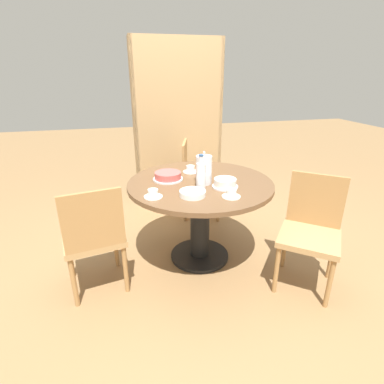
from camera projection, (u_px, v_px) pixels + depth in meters
ground_plane at (200, 256)px, 2.71m from camera, size 14.00×14.00×0.00m
dining_table at (200, 201)px, 2.50m from camera, size 1.18×1.18×0.72m
chair_a at (197, 177)px, 3.35m from camera, size 0.52×0.52×0.85m
chair_b at (94, 236)px, 2.14m from camera, size 0.49×0.49×0.85m
chair_c at (311, 229)px, 2.23m from camera, size 0.59×0.59×0.85m
bookshelf at (178, 125)px, 3.64m from camera, size 1.05×0.28×1.92m
coffee_pot at (204, 169)px, 2.35m from camera, size 0.13×0.13×0.26m
water_bottle at (201, 175)px, 2.25m from camera, size 0.07×0.07×0.27m
cake_main at (168, 176)px, 2.46m from camera, size 0.25×0.25×0.07m
cake_second at (225, 183)px, 2.30m from camera, size 0.20×0.20×0.07m
cup_a at (190, 170)px, 2.65m from camera, size 0.13×0.13×0.06m
cup_b at (231, 194)px, 2.13m from camera, size 0.13×0.13×0.06m
cup_c at (153, 194)px, 2.12m from camera, size 0.13×0.13×0.06m
plate_stack at (193, 193)px, 2.15m from camera, size 0.19×0.19×0.04m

